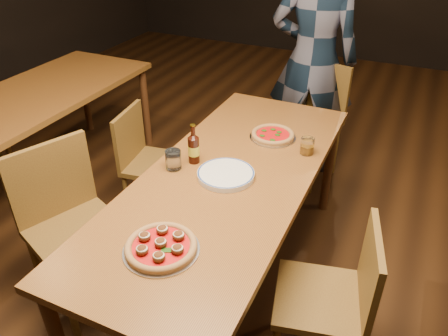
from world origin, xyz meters
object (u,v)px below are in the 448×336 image
at_px(chair_main_sw, 156,163).
at_px(pizza_meatball, 161,246).
at_px(table_left, 26,107).
at_px(table_main, 228,187).
at_px(plate_stack, 226,175).
at_px(water_glass, 173,160).
at_px(chair_main_nw, 78,232).
at_px(pizza_margherita, 273,135).
at_px(chair_main_e, 320,298).
at_px(amber_glass, 307,146).
at_px(beer_bottle, 194,149).
at_px(chair_end, 306,123).
at_px(diner, 313,60).

xyz_separation_m(chair_main_sw, pizza_meatball, (0.71, -1.02, 0.37)).
relative_size(table_left, chair_main_sw, 2.47).
distance_m(table_main, plate_stack, 0.09).
xyz_separation_m(table_left, plate_stack, (1.70, -0.32, 0.09)).
height_order(pizza_meatball, water_glass, water_glass).
xyz_separation_m(chair_main_nw, pizza_meatball, (0.64, -0.18, 0.30)).
distance_m(chair_main_nw, pizza_margherita, 1.20).
relative_size(chair_main_e, pizza_meatball, 2.75).
bearing_deg(pizza_meatball, amber_glass, 72.38).
distance_m(table_main, pizza_margherita, 0.49).
xyz_separation_m(chair_main_nw, plate_stack, (0.65, 0.41, 0.29)).
xyz_separation_m(chair_main_nw, beer_bottle, (0.44, 0.48, 0.35)).
distance_m(chair_end, pizza_margherita, 0.89).
bearing_deg(pizza_meatball, plate_stack, 88.86).
height_order(chair_main_sw, amber_glass, amber_glass).
bearing_deg(chair_main_sw, chair_main_e, -126.56).
bearing_deg(table_main, pizza_meatball, -91.39).
height_order(chair_main_nw, pizza_meatball, chair_main_nw).
bearing_deg(chair_main_e, table_main, -129.22).
bearing_deg(water_glass, pizza_meatball, -64.26).
bearing_deg(chair_end, chair_main_e, -57.41).
distance_m(table_main, chair_main_nw, 0.81).
relative_size(table_left, amber_glass, 21.72).
distance_m(table_left, pizza_meatball, 1.92).
distance_m(table_main, chair_end, 1.33).
relative_size(chair_end, plate_stack, 3.25).
height_order(table_left, diner, diner).
relative_size(plate_stack, water_glass, 2.82).
xyz_separation_m(chair_main_nw, amber_glass, (0.95, 0.81, 0.32)).
distance_m(table_left, chair_main_nw, 1.29).
xyz_separation_m(table_main, pizza_margherita, (0.07, 0.47, 0.09)).
height_order(chair_main_nw, amber_glass, chair_main_nw).
height_order(chair_main_nw, water_glass, chair_main_nw).
bearing_deg(pizza_margherita, table_main, -98.56).
distance_m(chair_main_nw, diner, 2.08).
bearing_deg(pizza_margherita, amber_glass, -22.46).
distance_m(table_main, beer_bottle, 0.27).
height_order(table_left, chair_end, chair_end).
distance_m(table_left, plate_stack, 1.73).
xyz_separation_m(chair_main_sw, amber_glass, (1.02, -0.03, 0.39)).
xyz_separation_m(amber_glass, diner, (-0.28, 1.11, 0.10)).
bearing_deg(chair_main_sw, pizza_margherita, -93.75).
bearing_deg(chair_main_sw, chair_end, -49.37).
relative_size(table_left, beer_bottle, 9.35).
xyz_separation_m(beer_bottle, water_glass, (-0.07, -0.10, -0.03)).
xyz_separation_m(pizza_meatball, beer_bottle, (-0.20, 0.65, 0.06)).
height_order(chair_end, amber_glass, chair_end).
bearing_deg(table_main, beer_bottle, 169.26).
bearing_deg(beer_bottle, chair_main_e, -22.35).
height_order(chair_main_sw, plate_stack, chair_main_sw).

